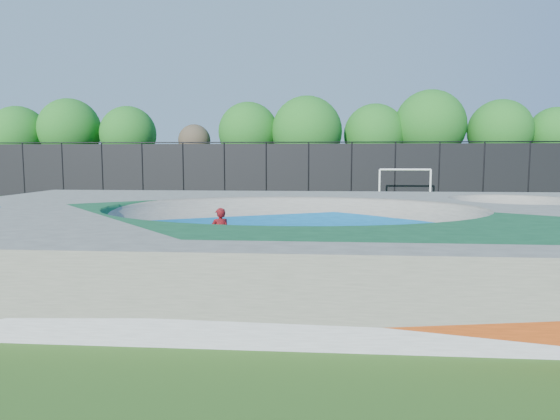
{
  "coord_description": "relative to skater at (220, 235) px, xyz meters",
  "views": [
    {
      "loc": [
        0.75,
        -14.25,
        2.92
      ],
      "look_at": [
        -0.61,
        3.0,
        1.1
      ],
      "focal_mm": 32.0,
      "sensor_mm": 36.0,
      "label": 1
    }
  ],
  "objects": [
    {
      "name": "ground",
      "position": [
        2.02,
        0.55,
        -0.76
      ],
      "size": [
        120.0,
        120.0,
        0.0
      ],
      "primitive_type": "plane",
      "color": "#295216",
      "rests_on": "ground"
    },
    {
      "name": "skater",
      "position": [
        0.0,
        0.0,
        0.0
      ],
      "size": [
        0.66,
        0.58,
        1.52
      ],
      "primitive_type": "imported",
      "rotation": [
        0.0,
        0.0,
        3.61
      ],
      "color": "red",
      "rests_on": "ground"
    },
    {
      "name": "soccer_goal",
      "position": [
        8.29,
        18.99,
        0.78
      ],
      "size": [
        3.36,
        0.12,
        2.22
      ],
      "color": "white",
      "rests_on": "ground"
    },
    {
      "name": "treeline",
      "position": [
        2.07,
        26.75,
        4.23
      ],
      "size": [
        52.83,
        7.25,
        8.31
      ],
      "color": "#4B3925",
      "rests_on": "ground"
    },
    {
      "name": "skate_deck",
      "position": [
        2.02,
        0.55,
        -0.01
      ],
      "size": [
        22.0,
        14.0,
        1.5
      ],
      "primitive_type": "cube",
      "color": "gray",
      "rests_on": "ground"
    },
    {
      "name": "skateboard",
      "position": [
        0.0,
        0.0,
        -0.74
      ],
      "size": [
        0.8,
        0.51,
        0.05
      ],
      "primitive_type": "cube",
      "rotation": [
        0.0,
        0.0,
        0.41
      ],
      "color": "black",
      "rests_on": "ground"
    },
    {
      "name": "fence",
      "position": [
        2.02,
        21.55,
        1.34
      ],
      "size": [
        48.09,
        0.09,
        4.04
      ],
      "color": "black",
      "rests_on": "ground"
    }
  ]
}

